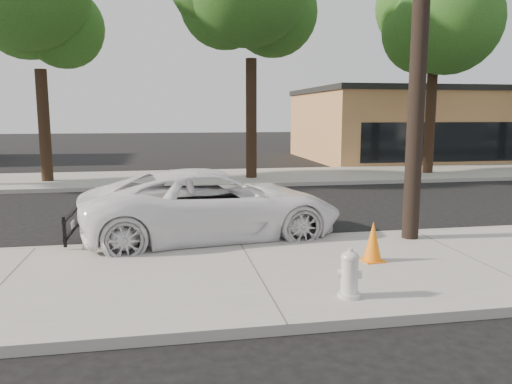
# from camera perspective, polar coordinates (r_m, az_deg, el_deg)

# --- Properties ---
(ground) EXTENTS (120.00, 120.00, 0.00)m
(ground) POSITION_cam_1_polar(r_m,az_deg,el_deg) (12.61, -3.50, -3.64)
(ground) COLOR black
(ground) RESTS_ON ground
(near_sidewalk) EXTENTS (90.00, 4.40, 0.15)m
(near_sidewalk) POSITION_cam_1_polar(r_m,az_deg,el_deg) (8.48, -0.00, -9.42)
(near_sidewalk) COLOR gray
(near_sidewalk) RESTS_ON ground
(far_sidewalk) EXTENTS (90.00, 5.00, 0.15)m
(far_sidewalk) POSITION_cam_1_polar(r_m,az_deg,el_deg) (20.94, -6.26, 1.60)
(far_sidewalk) COLOR gray
(far_sidewalk) RESTS_ON ground
(curb_near) EXTENTS (90.00, 0.12, 0.16)m
(curb_near) POSITION_cam_1_polar(r_m,az_deg,el_deg) (10.57, -2.14, -5.70)
(curb_near) COLOR #9E9B93
(curb_near) RESTS_ON ground
(building_main) EXTENTS (18.00, 10.00, 4.00)m
(building_main) POSITION_cam_1_polar(r_m,az_deg,el_deg) (33.18, 21.60, 7.08)
(building_main) COLOR #B07849
(building_main) RESTS_ON ground
(utility_pole) EXTENTS (1.40, 0.34, 9.00)m
(utility_pole) POSITION_cam_1_polar(r_m,az_deg,el_deg) (10.94, 18.32, 18.79)
(utility_pole) COLOR black
(utility_pole) RESTS_ON near_sidewalk
(tree_b) EXTENTS (4.34, 4.20, 8.45)m
(tree_b) POSITION_cam_1_polar(r_m,az_deg,el_deg) (21.02, -23.29, 17.60)
(tree_b) COLOR black
(tree_b) RESTS_ON far_sidewalk
(tree_c) EXTENTS (4.96, 4.80, 9.55)m
(tree_c) POSITION_cam_1_polar(r_m,az_deg,el_deg) (20.61, 0.15, 20.63)
(tree_c) COLOR black
(tree_c) RESTS_ON far_sidewalk
(tree_d) EXTENTS (4.50, 4.35, 8.75)m
(tree_d) POSITION_cam_1_polar(r_m,az_deg,el_deg) (23.56, 20.41, 17.28)
(tree_d) COLOR black
(tree_d) RESTS_ON far_sidewalk
(police_cruiser) EXTENTS (5.90, 3.30, 1.56)m
(police_cruiser) POSITION_cam_1_polar(r_m,az_deg,el_deg) (10.92, -4.91, -1.46)
(police_cruiser) COLOR white
(police_cruiser) RESTS_ON ground
(fire_hydrant) EXTENTS (0.36, 0.33, 0.68)m
(fire_hydrant) POSITION_cam_1_polar(r_m,az_deg,el_deg) (7.32, 10.65, -9.29)
(fire_hydrant) COLOR silver
(fire_hydrant) RESTS_ON near_sidewalk
(traffic_cone) EXTENTS (0.40, 0.40, 0.72)m
(traffic_cone) POSITION_cam_1_polar(r_m,az_deg,el_deg) (9.12, 13.22, -5.57)
(traffic_cone) COLOR orange
(traffic_cone) RESTS_ON near_sidewalk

